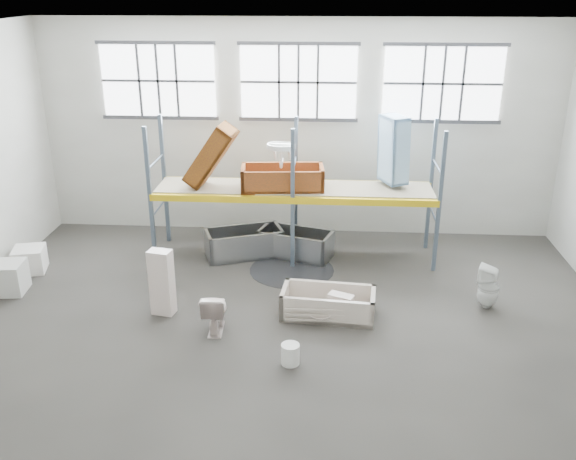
# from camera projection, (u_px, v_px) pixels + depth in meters

# --- Properties ---
(floor) EXTENTS (12.00, 10.00, 0.10)m
(floor) POSITION_uv_depth(u_px,v_px,m) (282.00, 340.00, 10.69)
(floor) COLOR #4A4640
(floor) RESTS_ON ground
(ceiling) EXTENTS (12.00, 10.00, 0.10)m
(ceiling) POSITION_uv_depth(u_px,v_px,m) (281.00, 31.00, 8.78)
(ceiling) COLOR silver
(ceiling) RESTS_ON ground
(wall_back) EXTENTS (12.00, 0.10, 5.00)m
(wall_back) POSITION_uv_depth(u_px,v_px,m) (298.00, 129.00, 14.40)
(wall_back) COLOR #B2B1A5
(wall_back) RESTS_ON ground
(wall_front) EXTENTS (12.00, 0.10, 5.00)m
(wall_front) POSITION_uv_depth(u_px,v_px,m) (234.00, 404.00, 5.06)
(wall_front) COLOR #A1A096
(wall_front) RESTS_ON ground
(window_left) EXTENTS (2.60, 0.04, 1.60)m
(window_left) POSITION_uv_depth(u_px,v_px,m) (158.00, 81.00, 14.09)
(window_left) COLOR white
(window_left) RESTS_ON wall_back
(window_mid) EXTENTS (2.60, 0.04, 1.60)m
(window_mid) POSITION_uv_depth(u_px,v_px,m) (298.00, 82.00, 13.89)
(window_mid) COLOR white
(window_mid) RESTS_ON wall_back
(window_right) EXTENTS (2.60, 0.04, 1.60)m
(window_right) POSITION_uv_depth(u_px,v_px,m) (443.00, 84.00, 13.69)
(window_right) COLOR white
(window_right) RESTS_ON wall_back
(rack_upright_la) EXTENTS (0.08, 0.08, 3.00)m
(rack_upright_la) POSITION_uv_depth(u_px,v_px,m) (150.00, 197.00, 12.98)
(rack_upright_la) COLOR slate
(rack_upright_la) RESTS_ON floor
(rack_upright_lb) EXTENTS (0.08, 0.08, 3.00)m
(rack_upright_lb) POSITION_uv_depth(u_px,v_px,m) (165.00, 180.00, 14.09)
(rack_upright_lb) COLOR slate
(rack_upright_lb) RESTS_ON floor
(rack_upright_ma) EXTENTS (0.08, 0.08, 3.00)m
(rack_upright_ma) POSITION_uv_depth(u_px,v_px,m) (293.00, 200.00, 12.79)
(rack_upright_ma) COLOR slate
(rack_upright_ma) RESTS_ON floor
(rack_upright_mb) EXTENTS (0.08, 0.08, 3.00)m
(rack_upright_mb) POSITION_uv_depth(u_px,v_px,m) (296.00, 183.00, 13.90)
(rack_upright_mb) COLOR slate
(rack_upright_mb) RESTS_ON floor
(rack_upright_ra) EXTENTS (0.08, 0.08, 3.00)m
(rack_upright_ra) POSITION_uv_depth(u_px,v_px,m) (439.00, 204.00, 12.60)
(rack_upright_ra) COLOR slate
(rack_upright_ra) RESTS_ON floor
(rack_upright_rb) EXTENTS (0.08, 0.08, 3.00)m
(rack_upright_rb) POSITION_uv_depth(u_px,v_px,m) (431.00, 185.00, 13.71)
(rack_upright_rb) COLOR slate
(rack_upright_rb) RESTS_ON floor
(rack_beam_front) EXTENTS (6.00, 0.10, 0.14)m
(rack_beam_front) POSITION_uv_depth(u_px,v_px,m) (293.00, 200.00, 12.79)
(rack_beam_front) COLOR yellow
(rack_beam_front) RESTS_ON floor
(rack_beam_back) EXTENTS (6.00, 0.10, 0.14)m
(rack_beam_back) POSITION_uv_depth(u_px,v_px,m) (296.00, 183.00, 13.90)
(rack_beam_back) COLOR yellow
(rack_beam_back) RESTS_ON floor
(shelf_deck) EXTENTS (5.90, 1.10, 0.03)m
(shelf_deck) POSITION_uv_depth(u_px,v_px,m) (294.00, 188.00, 13.31)
(shelf_deck) COLOR gray
(shelf_deck) RESTS_ON floor
(wet_patch) EXTENTS (1.80, 1.80, 0.00)m
(wet_patch) POSITION_uv_depth(u_px,v_px,m) (292.00, 270.00, 13.17)
(wet_patch) COLOR black
(wet_patch) RESTS_ON floor
(bathtub_beige) EXTENTS (1.76, 0.95, 0.50)m
(bathtub_beige) POSITION_uv_depth(u_px,v_px,m) (328.00, 303.00, 11.30)
(bathtub_beige) COLOR beige
(bathtub_beige) RESTS_ON floor
(cistern_spare) EXTENTS (0.50, 0.38, 0.43)m
(cistern_spare) POSITION_uv_depth(u_px,v_px,m) (341.00, 305.00, 11.16)
(cistern_spare) COLOR beige
(cistern_spare) RESTS_ON bathtub_beige
(sink_in_tub) EXTENTS (0.48, 0.48, 0.15)m
(sink_in_tub) POSITION_uv_depth(u_px,v_px,m) (320.00, 316.00, 11.04)
(sink_in_tub) COLOR silver
(sink_in_tub) RESTS_ON bathtub_beige
(toilet_beige) EXTENTS (0.45, 0.76, 0.75)m
(toilet_beige) POSITION_uv_depth(u_px,v_px,m) (215.00, 311.00, 10.77)
(toilet_beige) COLOR beige
(toilet_beige) RESTS_ON floor
(cistern_tall) EXTENTS (0.45, 0.34, 1.26)m
(cistern_tall) POSITION_uv_depth(u_px,v_px,m) (162.00, 282.00, 11.24)
(cistern_tall) COLOR beige
(cistern_tall) RESTS_ON floor
(toilet_white) EXTENTS (0.50, 0.50, 0.85)m
(toilet_white) POSITION_uv_depth(u_px,v_px,m) (488.00, 287.00, 11.51)
(toilet_white) COLOR white
(toilet_white) RESTS_ON floor
(steel_tub_left) EXTENTS (1.83, 1.30, 0.61)m
(steel_tub_left) POSITION_uv_depth(u_px,v_px,m) (244.00, 243.00, 13.76)
(steel_tub_left) COLOR #9FA2A6
(steel_tub_left) RESTS_ON floor
(steel_tub_right) EXTENTS (1.74, 1.18, 0.58)m
(steel_tub_right) POSITION_uv_depth(u_px,v_px,m) (295.00, 243.00, 13.76)
(steel_tub_right) COLOR #A0A3A7
(steel_tub_right) RESTS_ON floor
(rust_tub_flat) EXTENTS (1.81, 0.96, 0.49)m
(rust_tub_flat) POSITION_uv_depth(u_px,v_px,m) (282.00, 178.00, 13.15)
(rust_tub_flat) COLOR #9C4015
(rust_tub_flat) RESTS_ON shelf_deck
(rust_tub_tilted) EXTENTS (1.21, 0.78, 1.39)m
(rust_tub_tilted) POSITION_uv_depth(u_px,v_px,m) (211.00, 156.00, 13.03)
(rust_tub_tilted) COLOR #8D510A
(rust_tub_tilted) RESTS_ON shelf_deck
(sink_on_shelf) EXTENTS (0.64, 0.51, 0.53)m
(sink_on_shelf) POSITION_uv_depth(u_px,v_px,m) (281.00, 166.00, 13.00)
(sink_on_shelf) COLOR white
(sink_on_shelf) RESTS_ON rust_tub_flat
(blue_tub_upright) EXTENTS (0.69, 0.80, 1.45)m
(blue_tub_upright) POSITION_uv_depth(u_px,v_px,m) (394.00, 150.00, 13.10)
(blue_tub_upright) COLOR #90BCE0
(blue_tub_upright) RESTS_ON shelf_deck
(bucket) EXTENTS (0.38, 0.38, 0.35)m
(bucket) POSITION_uv_depth(u_px,v_px,m) (290.00, 354.00, 9.89)
(bucket) COLOR silver
(bucket) RESTS_ON floor
(carton_near) EXTENTS (0.78, 0.69, 0.61)m
(carton_near) POSITION_uv_depth(u_px,v_px,m) (6.00, 278.00, 12.14)
(carton_near) COLOR beige
(carton_near) RESTS_ON floor
(carton_far) EXTENTS (0.75, 0.75, 0.51)m
(carton_far) POSITION_uv_depth(u_px,v_px,m) (30.00, 259.00, 13.04)
(carton_far) COLOR white
(carton_far) RESTS_ON floor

